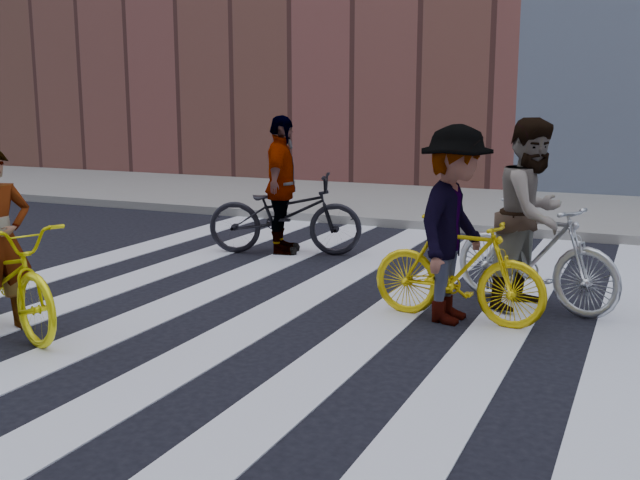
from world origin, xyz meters
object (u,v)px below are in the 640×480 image
Objects in this scene: bike_yellow_left at (5,277)px; bike_dark_rear at (285,214)px; bike_yellow_right at (458,269)px; bike_silver_mid at (535,254)px; rider_right at (454,225)px; rider_rear at (281,185)px; rider_mid at (532,214)px.

bike_dark_rear is (0.76, 4.26, 0.04)m from bike_yellow_left.
bike_yellow_right is 3.74m from bike_dark_rear.
rider_right is at bearing 163.70° from bike_silver_mid.
bike_dark_rear is at bearing 58.17° from rider_right.
bike_dark_rear is at bearing -107.61° from rider_rear.
bike_yellow_right is 0.88× the size of rider_mid.
rider_mid is at bearing -28.85° from bike_yellow_right.
bike_silver_mid is 3.87m from bike_dark_rear.
rider_right is (-0.65, -0.82, 0.39)m from bike_silver_mid.
rider_right is at bearing -144.12° from rider_rear.
bike_yellow_left is at bearing 145.77° from rider_mid.
bike_silver_mid is 0.96× the size of rider_mid.
bike_silver_mid is 3.94m from rider_rear.
rider_mid is (4.31, 2.86, 0.46)m from bike_yellow_left.
rider_right is (-0.05, -0.00, 0.44)m from bike_yellow_right.
bike_yellow_left is 4.28m from bike_yellow_right.
rider_right is (2.95, -2.22, 0.39)m from bike_dark_rear.
rider_rear reaches higher than bike_yellow_left.
bike_dark_rear reaches higher than bike_yellow_left.
rider_mid is (3.56, -1.40, 0.42)m from bike_dark_rear.
bike_yellow_left is 5.22m from bike_silver_mid.
bike_yellow_right is 0.44m from rider_right.
bike_yellow_left is at bearing 152.99° from rider_rear.
bike_yellow_right is 0.90× the size of rider_rear.
rider_mid reaches higher than bike_yellow_right.
bike_dark_rear is 3.85m from rider_mid.
rider_mid is (0.55, 0.82, 0.46)m from bike_yellow_right.
rider_mid is at bearing 112.21° from bike_silver_mid.
bike_silver_mid is (4.36, 2.86, 0.04)m from bike_yellow_left.
bike_yellow_left is 4.33m from bike_dark_rear.
bike_dark_rear is at bearing 90.71° from rider_mid.
bike_yellow_left is 1.02× the size of rider_mid.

